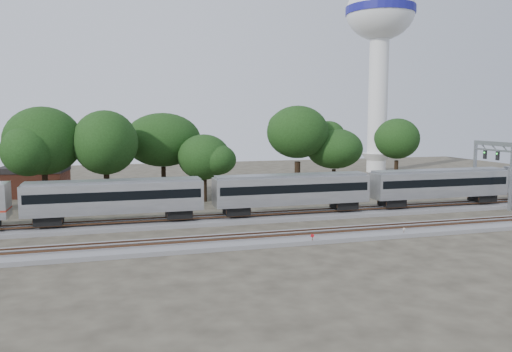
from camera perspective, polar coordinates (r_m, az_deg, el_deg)
The scene contains 17 objects.
ground at distance 51.36m, azimuth 1.58°, elevation -6.30°, with size 160.00×160.00×0.00m, color #383328.
track_far at distance 56.94m, azimuth -0.21°, elevation -4.79°, with size 160.00×5.00×0.73m.
track_near at distance 47.61m, azimuth 3.01°, elevation -7.10°, with size 160.00×5.00×0.73m.
train at distance 57.81m, azimuth 4.27°, elevation -1.49°, with size 94.74×3.27×4.82m.
switch_stand_red at distance 46.06m, azimuth 6.46°, elevation -7.05°, with size 0.31×0.14×1.00m.
switch_stand_white at distance 50.95m, azimuth 16.55°, elevation -6.04°, with size 0.28×0.05×0.88m.
switch_lever at distance 48.64m, azimuth 10.08°, elevation -6.96°, with size 0.50×0.30×0.30m, color #512D19.
water_tower at distance 110.15m, azimuth 13.97°, elevation 15.69°, with size 14.20×14.20×39.32m.
signal_gantry at distance 71.62m, azimuth 25.43°, elevation 1.75°, with size 0.59×6.97×8.48m.
brick_building at distance 80.55m, azimuth -24.02°, elevation -0.53°, with size 9.98×7.68×4.40m.
tree_1 at distance 66.87m, azimuth -23.16°, elevation 3.70°, with size 8.84×8.84×12.46m.
tree_2 at distance 65.63m, azimuth -16.83°, elevation 3.66°, with size 8.56×8.56×12.06m.
tree_3 at distance 72.40m, azimuth -10.60°, elevation 4.07°, with size 8.52×8.52×12.01m.
tree_4 at distance 68.69m, azimuth -5.96°, elevation 2.15°, with size 6.27×6.27×8.84m.
tree_5 at distance 73.51m, azimuth 4.80°, elevation 5.02°, with size 9.58×9.58×13.51m.
tree_6 at distance 76.65m, azimuth 8.93°, elevation 3.11°, with size 6.99×6.99×9.85m.
tree_7 at distance 87.63m, azimuth 15.83°, elevation 4.11°, with size 8.12×8.12×11.45m.
Camera 1 is at (-14.84, -47.79, 11.56)m, focal length 35.00 mm.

